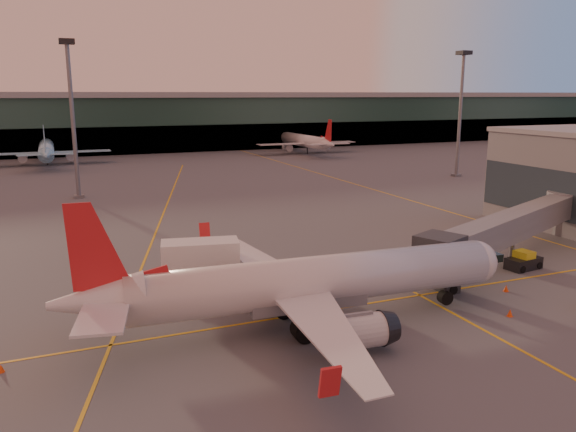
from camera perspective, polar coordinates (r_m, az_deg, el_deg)
name	(u,v)px	position (r m, az deg, el deg)	size (l,w,h in m)	color
ground	(404,326)	(43.84, 11.69, -10.86)	(600.00, 600.00, 0.00)	#4C4F54
taxi_markings	(181,217)	(80.97, -10.78, -0.08)	(100.12, 173.00, 0.01)	gold
terminal	(135,122)	(176.57, -15.24, 9.18)	(400.00, 20.00, 17.60)	#19382D
mast_west_near	(72,108)	(99.13, -21.11, 10.22)	(2.40, 2.40, 25.60)	slate
mast_east_near	(461,105)	(123.12, 17.14, 10.74)	(2.40, 2.40, 25.60)	slate
main_airplane	(303,284)	(41.59, 1.56, -6.90)	(34.50, 31.08, 10.41)	silver
jet_bridge	(519,224)	(63.64, 22.41, -0.79)	(32.14, 16.10, 5.37)	slate
catering_truck	(202,266)	(48.22, -8.76, -5.00)	(6.84, 4.04, 4.98)	#A32417
pushback_tug	(524,262)	(60.65, 22.83, -4.29)	(3.80, 2.40, 1.84)	black
cone_nose	(506,288)	(53.44, 21.28, -6.86)	(0.47, 0.47, 0.60)	#EB440C
cone_tail	(1,368)	(40.56, -27.13, -13.61)	(0.41, 0.41, 0.53)	#EB440C
cone_wing_left	(213,259)	(58.90, -7.67, -4.34)	(0.49, 0.49, 0.62)	#EB440C
cone_fwd	(510,313)	(47.80, 21.62, -9.15)	(0.46, 0.46, 0.59)	#EB440C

